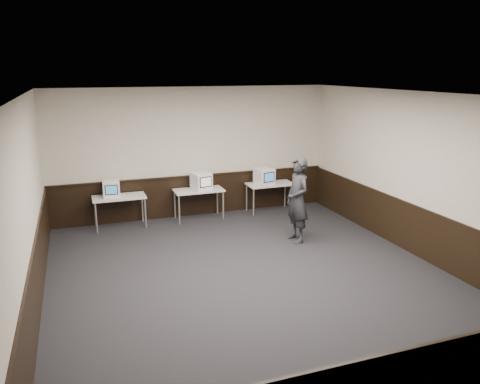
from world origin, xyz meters
The scene contains 17 objects.
floor centered at (0.00, 0.00, 0.00)m, with size 8.00×8.00×0.00m, color black.
ceiling centered at (0.00, 0.00, 3.20)m, with size 8.00×8.00×0.00m, color white.
back_wall centered at (0.00, 4.00, 1.60)m, with size 7.00×7.00×0.00m, color beige.
front_wall centered at (0.00, -4.00, 1.60)m, with size 7.00×7.00×0.00m, color beige.
left_wall centered at (-3.50, 0.00, 1.60)m, with size 8.00×8.00×0.00m, color beige.
right_wall centered at (3.50, 0.00, 1.60)m, with size 8.00×8.00×0.00m, color beige.
wainscot_back centered at (0.00, 3.98, 0.50)m, with size 6.98×0.04×1.00m, color black.
wainscot_left centered at (-3.48, 0.00, 0.50)m, with size 0.04×7.98×1.00m, color black.
wainscot_right centered at (3.48, 0.00, 0.50)m, with size 0.04×7.98×1.00m, color black.
wainscot_rail centered at (0.00, 3.96, 1.02)m, with size 6.98×0.06×0.04m, color black.
desk_left centered at (-1.90, 3.60, 0.68)m, with size 1.20×0.60×0.75m.
desk_center centered at (0.00, 3.60, 0.68)m, with size 1.20×0.60×0.75m.
desk_right centered at (1.90, 3.60, 0.68)m, with size 1.20×0.60×0.75m.
emac_left centered at (-2.05, 3.64, 0.94)m, with size 0.41×0.43×0.38m.
emac_center centered at (0.07, 3.59, 0.96)m, with size 0.51×0.52×0.42m.
emac_right centered at (1.72, 3.55, 0.96)m, with size 0.49×0.51×0.42m.
person centered at (1.59, 1.40, 0.91)m, with size 0.67×0.44×1.83m, color #232429.
Camera 1 is at (-2.76, -7.17, 3.60)m, focal length 35.00 mm.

